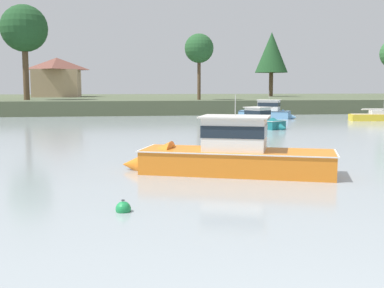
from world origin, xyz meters
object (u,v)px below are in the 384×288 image
object	(u,v)px
cruiser_skyblue	(270,114)
cruiser_orange	(217,161)
mooring_buoy_green	(123,209)
sailboat_yellow	(379,119)
cruiser_teal	(261,123)

from	to	relation	value
cruiser_skyblue	cruiser_orange	distance (m)	38.65
cruiser_orange	mooring_buoy_green	distance (m)	7.62
cruiser_orange	mooring_buoy_green	xyz separation A→B (m)	(-4.25, -6.31, -0.47)
cruiser_orange	mooring_buoy_green	size ratio (longest dim) A/B	18.69
cruiser_orange	mooring_buoy_green	world-z (taller)	cruiser_orange
sailboat_yellow	cruiser_teal	distance (m)	17.81
sailboat_yellow	cruiser_orange	bearing A→B (deg)	-129.28
cruiser_orange	sailboat_yellow	bearing A→B (deg)	50.72
cruiser_skyblue	sailboat_yellow	bearing A→B (deg)	-27.68
cruiser_teal	cruiser_skyblue	xyz separation A→B (m)	(5.09, 13.38, 0.11)
cruiser_skyblue	cruiser_orange	xyz separation A→B (m)	(-13.80, -36.10, 0.00)
cruiser_teal	cruiser_orange	size ratio (longest dim) A/B	0.64
sailboat_yellow	cruiser_teal	xyz separation A→B (m)	(-16.09, -7.61, 0.23)
cruiser_orange	mooring_buoy_green	bearing A→B (deg)	-123.94
cruiser_teal	cruiser_skyblue	size ratio (longest dim) A/B	0.89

